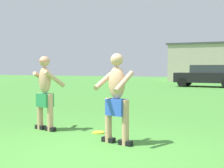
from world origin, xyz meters
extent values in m
plane|color=#428433|center=(0.00, 0.00, 0.00)|extent=(80.00, 80.00, 0.00)
cube|color=black|center=(0.36, 0.61, 0.04)|extent=(0.28, 0.18, 0.09)
cylinder|color=tan|center=(0.36, 0.61, 0.41)|extent=(0.13, 0.13, 0.83)
cube|color=black|center=(-0.01, 0.71, 0.04)|extent=(0.28, 0.18, 0.09)
cylinder|color=tan|center=(-0.01, 0.71, 0.41)|extent=(0.13, 0.13, 0.83)
cube|color=blue|center=(0.18, 0.66, 0.68)|extent=(0.41, 0.33, 0.30)
ellipsoid|color=tan|center=(0.18, 0.66, 1.12)|extent=(0.39, 0.30, 0.60)
cylinder|color=tan|center=(0.37, 0.50, 1.15)|extent=(0.23, 0.53, 0.38)
cylinder|color=tan|center=(-0.07, 0.63, 1.15)|extent=(0.19, 0.56, 0.32)
sphere|color=tan|center=(0.18, 0.66, 1.54)|extent=(0.23, 0.23, 0.23)
cube|color=black|center=(-1.89, 1.24, 0.04)|extent=(0.28, 0.18, 0.09)
cylinder|color=tan|center=(-1.89, 1.24, 0.41)|extent=(0.13, 0.13, 0.82)
cube|color=black|center=(-1.57, 1.15, 0.04)|extent=(0.28, 0.18, 0.09)
cylinder|color=tan|center=(-1.57, 1.15, 0.41)|extent=(0.13, 0.13, 0.82)
cube|color=#28844C|center=(-1.73, 1.19, 0.68)|extent=(0.39, 0.32, 0.30)
ellipsoid|color=tan|center=(-1.73, 1.19, 1.12)|extent=(0.36, 0.30, 0.60)
cylinder|color=tan|center=(-1.91, 1.35, 1.15)|extent=(0.14, 0.55, 0.34)
cylinder|color=tan|center=(-1.49, 1.23, 1.15)|extent=(0.29, 0.51, 0.40)
sphere|color=tan|center=(-1.73, 1.19, 1.54)|extent=(0.23, 0.23, 0.23)
cone|color=red|center=(-1.73, 1.19, 1.60)|extent=(0.29, 0.29, 0.13)
cylinder|color=yellow|center=(-0.50, 1.35, 0.01)|extent=(0.26, 0.26, 0.03)
cube|color=black|center=(0.64, 17.98, 0.67)|extent=(4.47, 2.26, 0.70)
cube|color=#282D33|center=(0.84, 17.96, 1.30)|extent=(2.57, 1.84, 0.56)
cylinder|color=black|center=(-0.95, 17.25, 0.32)|extent=(0.66, 0.29, 0.64)
cylinder|color=black|center=(-0.75, 19.04, 0.32)|extent=(0.66, 0.29, 0.64)
cube|color=#B2A893|center=(1.20, 28.51, 1.85)|extent=(9.52, 5.80, 3.70)
cube|color=#3F3F44|center=(1.20, 28.51, 3.78)|extent=(9.90, 6.03, 0.16)
camera|label=1|loc=(2.04, -4.38, 1.40)|focal=47.42mm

